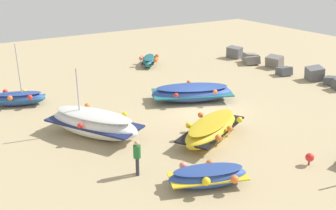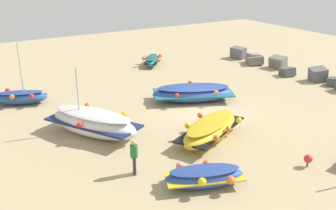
{
  "view_description": "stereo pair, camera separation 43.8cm",
  "coord_description": "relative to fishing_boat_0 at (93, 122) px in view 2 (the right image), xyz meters",
  "views": [
    {
      "loc": [
        17.19,
        -13.53,
        8.57
      ],
      "look_at": [
        0.15,
        -2.76,
        0.9
      ],
      "focal_mm": 41.06,
      "sensor_mm": 36.0,
      "label": 1
    },
    {
      "loc": [
        17.42,
        -13.16,
        8.57
      ],
      "look_at": [
        0.15,
        -2.76,
        0.9
      ],
      "focal_mm": 41.06,
      "sensor_mm": 36.0,
      "label": 2
    }
  ],
  "objects": [
    {
      "name": "person_walking",
      "position": [
        4.59,
        0.08,
        0.21
      ],
      "size": [
        0.32,
        0.32,
        1.59
      ],
      "rotation": [
        0.0,
        0.0,
        1.18
      ],
      "color": "#2D2D38",
      "rests_on": "ground_plane"
    },
    {
      "name": "ground_plane",
      "position": [
        0.11,
        7.1,
        -0.7
      ],
      "size": [
        55.15,
        55.15,
        0.0
      ],
      "primitive_type": "plane",
      "color": "tan"
    },
    {
      "name": "fishing_boat_0",
      "position": [
        0.0,
        0.0,
        0.0
      ],
      "size": [
        5.44,
        4.22,
        3.53
      ],
      "rotation": [
        0.0,
        0.0,
        0.53
      ],
      "color": "white",
      "rests_on": "ground_plane"
    },
    {
      "name": "fishing_boat_5",
      "position": [
        -1.6,
        7.35,
        -0.16
      ],
      "size": [
        3.96,
        5.6,
        1.06
      ],
      "rotation": [
        0.0,
        0.0,
        4.29
      ],
      "color": "#2D4C9E",
      "rests_on": "ground_plane"
    },
    {
      "name": "mooring_buoy_0",
      "position": [
        7.97,
        6.88,
        -0.33
      ],
      "size": [
        0.38,
        0.38,
        0.57
      ],
      "color": "#3F3F42",
      "rests_on": "ground_plane"
    },
    {
      "name": "breakwater_rocks",
      "position": [
        -0.96,
        17.61,
        -0.31
      ],
      "size": [
        19.45,
        2.53,
        1.24
      ],
      "color": "slate",
      "rests_on": "ground_plane"
    },
    {
      "name": "fishing_boat_1",
      "position": [
        -10.77,
        9.39,
        -0.27
      ],
      "size": [
        3.07,
        2.58,
        0.91
      ],
      "rotation": [
        0.0,
        0.0,
        5.67
      ],
      "color": "#1E6670",
      "rests_on": "ground_plane"
    },
    {
      "name": "fishing_boat_2",
      "position": [
        6.87,
        2.06,
        -0.26
      ],
      "size": [
        2.22,
        3.45,
        0.83
      ],
      "rotation": [
        0.0,
        0.0,
        4.35
      ],
      "color": "#2D4C9E",
      "rests_on": "ground_plane"
    },
    {
      "name": "fishing_boat_4",
      "position": [
        3.54,
        4.87,
        -0.15
      ],
      "size": [
        3.56,
        4.92,
        1.07
      ],
      "rotation": [
        0.0,
        0.0,
        5.16
      ],
      "color": "gold",
      "rests_on": "ground_plane"
    },
    {
      "name": "fishing_boat_6",
      "position": [
        -6.71,
        -2.32,
        -0.23
      ],
      "size": [
        2.37,
        3.51,
        3.92
      ],
      "rotation": [
        0.0,
        0.0,
        4.32
      ],
      "color": "#2D4C9E",
      "rests_on": "ground_plane"
    }
  ]
}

